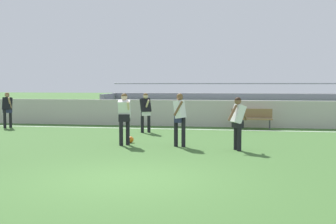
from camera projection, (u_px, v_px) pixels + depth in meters
ground_plane at (128, 180)px, 9.28m from camera, size 160.00×160.00×0.00m
field_line_sideline at (189, 129)px, 19.38m from camera, size 44.00×0.12×0.01m
sideline_wall at (193, 113)px, 20.67m from camera, size 48.00×0.16×1.24m
bleacher_stand at (265, 107)px, 22.35m from camera, size 16.73×2.70×2.05m
bench_far_left at (252, 117)px, 19.51m from camera, size 1.80×0.40×0.90m
player_white_wide_right at (180, 115)px, 14.02m from camera, size 0.40×0.57×1.71m
player_white_challenging at (124, 114)px, 14.35m from camera, size 0.47×0.59×1.71m
player_white_overlapping at (238, 119)px, 13.25m from camera, size 0.62×0.53×1.62m
player_dark_trailing_run at (146, 109)px, 18.05m from camera, size 0.53×0.71×1.63m
player_dark_deep_cover at (7, 107)px, 19.97m from camera, size 0.44×0.45×1.62m
soccer_ball at (131, 140)px, 14.99m from camera, size 0.22×0.22×0.22m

